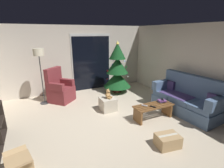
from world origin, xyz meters
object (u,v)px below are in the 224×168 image
Objects in this scene: remote_black at (153,107)px; remote_silver at (145,106)px; couch at (186,99)px; cell_phone at (162,99)px; cardboard_box_open_near_shelf at (19,167)px; christmas_tree at (117,70)px; armchair at (60,90)px; floor_lamp at (39,58)px; coffee_table at (153,110)px; book_stack at (162,101)px; ottoman at (108,104)px; teddy_bear_honey at (108,94)px; cardboard_box_taped_mid_floor at (168,141)px.

remote_silver is (-0.16, 0.15, 0.00)m from remote_black.
couch is 13.85× the size of cell_phone.
cardboard_box_open_near_shelf is at bearing 160.48° from remote_black.
christmas_tree is 2.21m from armchair.
remote_silver is 0.09× the size of floor_lamp.
couch is at bearing 15.30° from cell_phone.
floor_lamp reaches higher than remote_black.
coffee_table is at bearing -42.84° from floor_lamp.
couch is 1.12× the size of floor_lamp.
christmas_tree reaches higher than couch.
floor_lamp is (-2.30, 2.31, 1.10)m from remote_silver.
ottoman is at bearing 142.43° from book_stack.
remote_black is 0.55× the size of teddy_bear_honey.
remote_silver is 0.55× the size of teddy_bear_honey.
book_stack is 1.56m from ottoman.
remote_black is 0.14× the size of armchair.
cardboard_box_open_near_shelf is (-3.53, -0.64, -0.31)m from cell_phone.
teddy_bear_honey reaches higher than ottoman.
coffee_table is at bearing -140.16° from cell_phone.
remote_black is 1.08× the size of cell_phone.
coffee_table is at bearing 131.01° from remote_silver.
christmas_tree reaches higher than floor_lamp.
christmas_tree is (0.21, 2.43, 0.46)m from remote_black.
couch is 3.36× the size of cardboard_box_open_near_shelf.
couch is at bearing -28.38° from remote_black.
remote_silver reaches higher than coffee_table.
teddy_bear_honey reaches higher than remote_black.
cardboard_box_open_near_shelf is at bearing -145.83° from teddy_bear_honey.
remote_silver reaches higher than ottoman.
coffee_table is at bearing -48.96° from armchair.
ottoman is at bearing 171.34° from cell_phone.
ottoman is at bearing -39.32° from floor_lamp.
cardboard_box_open_near_shelf is (-4.28, -0.47, -0.24)m from couch.
floor_lamp is 2.53m from ottoman.
teddy_bear_honey is at bearing 97.42° from remote_black.
cell_phone is at bearing 11.67° from coffee_table.
ottoman is (-0.88, 1.00, -0.07)m from coffee_table.
armchair reaches higher than teddy_bear_honey.
christmas_tree is at bearing 124.10° from cell_phone.
ottoman is at bearing 97.47° from remote_black.
coffee_table is 3.11m from armchair.
cell_phone is (0.01, 0.01, 0.04)m from book_stack.
coffee_table is at bearing 10.19° from cardboard_box_open_near_shelf.
couch is 1.76× the size of armchair.
armchair is at bearing 179.72° from christmas_tree.
cell_phone is at bearing -38.28° from floor_lamp.
teddy_bear_honey reaches higher than cardboard_box_taped_mid_floor.
remote_silver is at bearing -52.00° from armchair.
ottoman is 2.78m from cardboard_box_open_near_shelf.
remote_black is at bearing 68.37° from cardboard_box_taped_mid_floor.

